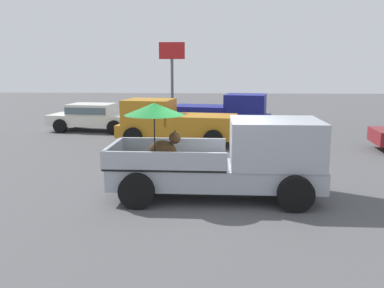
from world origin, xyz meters
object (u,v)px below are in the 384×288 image
pickup_truck_far (225,113)px  parked_sedan_far (93,116)px  pickup_truck_main (232,157)px  motel_sign (172,66)px  pickup_truck_red (173,122)px

pickup_truck_far → parked_sedan_far: 6.49m
pickup_truck_far → parked_sedan_far: pickup_truck_far is taller
pickup_truck_main → pickup_truck_far: (0.08, 10.87, -0.11)m
parked_sedan_far → motel_sign: motel_sign is taller
pickup_truck_red → parked_sedan_far: (-4.24, 3.26, -0.13)m
pickup_truck_red → motel_sign: bearing=-76.1°
pickup_truck_far → pickup_truck_main: bearing=-80.1°
pickup_truck_far → motel_sign: bearing=149.2°
pickup_truck_main → pickup_truck_far: 10.87m
motel_sign → pickup_truck_far: bearing=-41.2°
parked_sedan_far → pickup_truck_far: bearing=11.4°
parked_sedan_far → motel_sign: (3.60, 3.02, 2.40)m
pickup_truck_red → parked_sedan_far: 5.35m
pickup_truck_main → parked_sedan_far: bearing=122.1°
pickup_truck_far → pickup_truck_red: bearing=-110.4°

